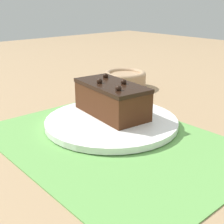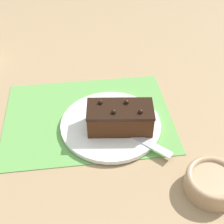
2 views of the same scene
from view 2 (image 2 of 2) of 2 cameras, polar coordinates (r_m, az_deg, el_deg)
ground_plane at (r=0.87m, az=-4.42°, el=-0.91°), size 3.00×3.00×0.00m
placemat_woven at (r=0.87m, az=-4.42°, el=-0.82°), size 0.46×0.34×0.00m
cake_plate at (r=0.84m, az=-0.23°, el=-2.27°), size 0.27×0.27×0.01m
chocolate_cake at (r=0.80m, az=1.47°, el=-1.02°), size 0.18×0.10×0.08m
serving_knife at (r=0.81m, az=2.13°, el=-3.09°), size 0.16×0.17×0.01m
small_bowl at (r=0.73m, az=17.88°, el=-12.08°), size 0.12×0.12×0.05m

